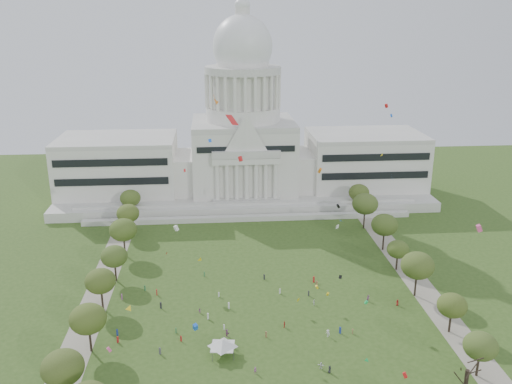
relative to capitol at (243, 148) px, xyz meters
The scene contains 33 objects.
ground 115.76m from the capitol, 90.00° to the right, with size 400.00×400.00×0.00m, color #314D1A.
capitol is the anchor object (origin of this frame).
path_left 98.93m from the capitol, 119.87° to the right, with size 8.00×160.00×0.04m, color gray.
path_right 98.93m from the capitol, 60.13° to the right, with size 8.00×160.00×0.04m, color gray.
row_tree_l_0 143.26m from the capitol, 108.50° to the right, with size 8.85×8.85×12.59m.
row_tree_r_0 141.31m from the capitol, 71.35° to the right, with size 7.67×7.67×10.91m.
row_tree_l_1 125.32m from the capitol, 110.71° to the right, with size 8.86×8.86×12.59m.
row_tree_r_1 125.12m from the capitol, 68.16° to the right, with size 7.58×7.58×10.78m.
row_tree_l_2 107.19m from the capitol, 115.07° to the right, with size 8.42×8.42×11.97m.
row_tree_r_2 106.56m from the capitol, 65.33° to the right, with size 9.55×9.55×13.58m.
row_tree_l_3 92.14m from the capitol, 118.96° to the right, with size 8.12×8.12×11.55m.
row_tree_r_3 91.98m from the capitol, 60.70° to the right, with size 7.01×7.01×9.98m.
row_tree_l_4 76.50m from the capitol, 125.78° to the right, with size 9.29×9.29×13.21m.
row_tree_r_4 78.81m from the capitol, 54.84° to the right, with size 9.19×9.19×13.06m.
row_tree_l_5 63.64m from the capitol, 136.72° to the right, with size 8.33×8.33×11.85m.
row_tree_r_5 62.67m from the capitol, 44.94° to the right, with size 9.82×9.82×13.96m.
row_tree_l_6 54.69m from the capitol, 152.45° to the right, with size 8.19×8.19×11.64m.
row_tree_r_6 54.32m from the capitol, 28.99° to the right, with size 8.42×8.42×11.97m.
big_bare_tree 147.23m from the capitol, 74.98° to the right, with size 6.00×5.00×12.80m.
event_tent 122.66m from the capitol, 95.79° to the right, with size 8.48×8.48×4.24m.
person_0 109.95m from the capitol, 69.76° to the right, with size 0.87×0.57×1.78m, color #B21E1E.
person_2 104.89m from the capitol, 73.15° to the right, with size 0.98×0.60×2.01m, color #994C8C.
person_3 117.91m from the capitol, 82.80° to the right, with size 1.29×0.66×1.99m, color silver.
person_4 111.98m from the capitol, 87.86° to the right, with size 1.06×0.58×1.80m, color #B21E1E.
person_5 115.21m from the capitol, 95.58° to the right, with size 1.78×0.70×1.92m, color #994C8C.
person_6 131.76m from the capitol, 84.74° to the right, with size 0.92×0.60×1.87m, color #26262B.
person_7 130.16m from the capitol, 92.24° to the right, with size 0.62×0.45×1.70m, color #994C8C.
person_8 104.65m from the capitol, 100.21° to the right, with size 0.71×0.44×1.45m, color #994C8C.
person_9 118.19m from the capitol, 79.48° to the right, with size 0.93×0.48×1.43m, color olive.
person_10 102.26m from the capitol, 81.99° to the right, with size 0.99×0.54×1.69m, color silver.
person_11 130.07m from the capitol, 85.41° to the right, with size 1.58×0.62×1.70m, color silver.
distant_crowd 102.56m from the capitol, 97.06° to the right, with size 58.98×40.71×1.94m.
kite_swarm 105.84m from the capitol, 88.57° to the right, with size 92.65×104.60×57.90m.
Camera 1 is at (-13.25, -118.92, 77.76)m, focal length 38.00 mm.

